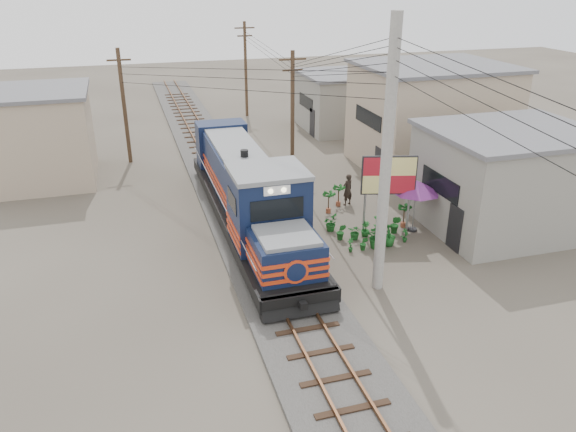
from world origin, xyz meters
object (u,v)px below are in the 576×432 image
object	(u,v)px
billboard	(389,177)
market_umbrella	(416,187)
locomotive	(248,193)
vendor	(348,190)

from	to	relation	value
billboard	market_umbrella	xyz separation A→B (m)	(1.42, 0.03, -0.60)
billboard	market_umbrella	size ratio (longest dim) A/B	1.34
billboard	locomotive	bearing A→B (deg)	172.25
billboard	market_umbrella	bearing A→B (deg)	16.58
vendor	locomotive	bearing A→B (deg)	-7.93
billboard	market_umbrella	world-z (taller)	billboard
locomotive	billboard	xyz separation A→B (m)	(5.81, -2.46, 1.04)
locomotive	vendor	world-z (taller)	locomotive
locomotive	market_umbrella	distance (m)	7.64
locomotive	billboard	distance (m)	6.40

